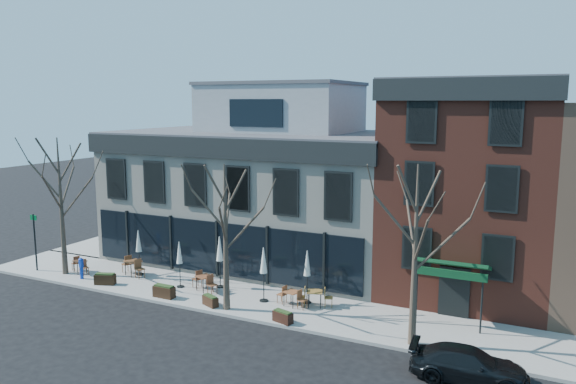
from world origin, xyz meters
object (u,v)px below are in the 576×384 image
at_px(parked_sedan, 468,365).
at_px(call_box, 81,267).
at_px(umbrella_0, 139,243).
at_px(cafe_set_0, 80,265).

relative_size(parked_sedan, call_box, 3.37).
distance_m(parked_sedan, call_box, 21.53).
xyz_separation_m(call_box, umbrella_0, (2.47, 2.01, 1.20)).
height_order(cafe_set_0, umbrella_0, umbrella_0).
bearing_deg(parked_sedan, umbrella_0, 71.69).
bearing_deg(umbrella_0, cafe_set_0, -160.86).
xyz_separation_m(cafe_set_0, umbrella_0, (3.43, 1.19, 1.41)).
distance_m(parked_sedan, cafe_set_0, 22.58).
height_order(parked_sedan, cafe_set_0, parked_sedan).
height_order(parked_sedan, call_box, call_box).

